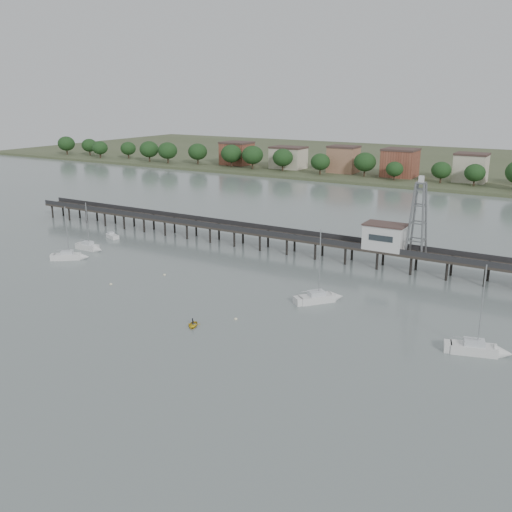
# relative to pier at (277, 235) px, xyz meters

# --- Properties ---
(ground_plane) EXTENTS (500.00, 500.00, 0.00)m
(ground_plane) POSITION_rel_pier_xyz_m (0.00, -60.00, -3.79)
(ground_plane) COLOR slate
(ground_plane) RESTS_ON ground
(pier) EXTENTS (150.00, 5.00, 5.50)m
(pier) POSITION_rel_pier_xyz_m (0.00, 0.00, 0.00)
(pier) COLOR #2D2823
(pier) RESTS_ON ground
(pier_building) EXTENTS (8.40, 5.40, 5.30)m
(pier_building) POSITION_rel_pier_xyz_m (25.00, 0.00, 2.87)
(pier_building) COLOR silver
(pier_building) RESTS_ON ground
(lattice_tower) EXTENTS (3.20, 3.20, 15.50)m
(lattice_tower) POSITION_rel_pier_xyz_m (31.50, 0.00, 7.31)
(lattice_tower) COLOR slate
(lattice_tower) RESTS_ON ground
(sailboat_c) EXTENTS (7.13, 7.96, 13.71)m
(sailboat_c) POSITION_rel_pier_xyz_m (22.62, -24.47, -3.15)
(sailboat_c) COLOR silver
(sailboat_c) RESTS_ON ground
(sailboat_d) EXTENTS (8.60, 4.54, 13.64)m
(sailboat_d) POSITION_rel_pier_xyz_m (50.37, -32.19, -3.15)
(sailboat_d) COLOR silver
(sailboat_d) RESTS_ON ground
(sailboat_a) EXTENTS (7.14, 6.16, 12.23)m
(sailboat_a) POSITION_rel_pier_xyz_m (-34.81, -28.80, -3.15)
(sailboat_a) COLOR silver
(sailboat_a) RESTS_ON ground
(sailboat_b) EXTENTS (6.95, 2.11, 11.57)m
(sailboat_b) POSITION_rel_pier_xyz_m (-36.90, -21.48, -3.14)
(sailboat_b) COLOR silver
(sailboat_b) RESTS_ON ground
(white_tender) EXTENTS (4.37, 2.95, 1.57)m
(white_tender) POSITION_rel_pier_xyz_m (-41.04, -10.59, -3.31)
(white_tender) COLOR silver
(white_tender) RESTS_ON ground
(yellow_dinghy) EXTENTS (2.07, 1.37, 2.82)m
(yellow_dinghy) POSITION_rel_pier_xyz_m (9.83, -44.97, -3.79)
(yellow_dinghy) COLOR gold
(yellow_dinghy) RESTS_ON ground
(dinghy_occupant) EXTENTS (0.53, 1.16, 0.27)m
(dinghy_occupant) POSITION_rel_pier_xyz_m (9.83, -44.97, -3.79)
(dinghy_occupant) COLOR black
(dinghy_occupant) RESTS_ON ground
(mooring_buoys) EXTENTS (85.70, 14.48, 0.39)m
(mooring_buoys) POSITION_rel_pier_xyz_m (-0.69, -31.65, -3.71)
(mooring_buoys) COLOR #FBF1C3
(mooring_buoys) RESTS_ON ground
(far_shore) EXTENTS (500.00, 170.00, 10.40)m
(far_shore) POSITION_rel_pier_xyz_m (0.36, 179.58, -2.85)
(far_shore) COLOR #475133
(far_shore) RESTS_ON ground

